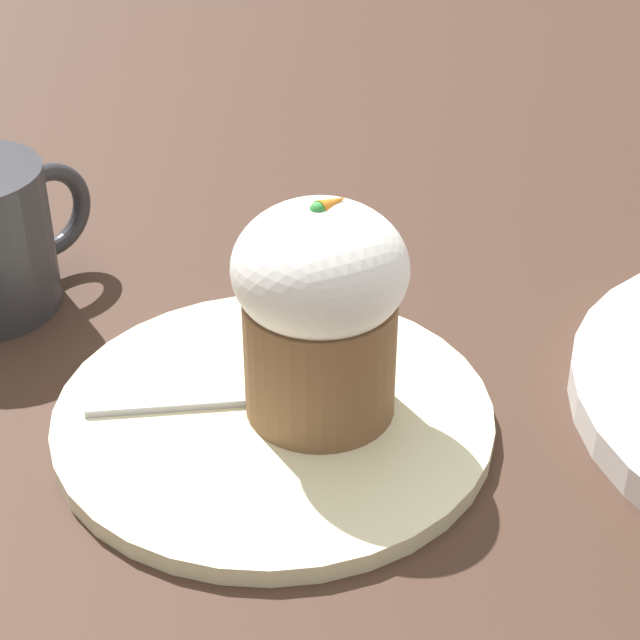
% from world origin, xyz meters
% --- Properties ---
extents(ground_plane, '(4.00, 4.00, 0.00)m').
position_xyz_m(ground_plane, '(0.00, 0.00, 0.00)').
color(ground_plane, '#3D281E').
extents(dessert_plate, '(0.22, 0.22, 0.01)m').
position_xyz_m(dessert_plate, '(0.00, 0.00, 0.01)').
color(dessert_plate, beige).
rests_on(dessert_plate, ground_plane).
extents(carrot_cake, '(0.08, 0.08, 0.12)m').
position_xyz_m(carrot_cake, '(0.02, -0.02, 0.07)').
color(carrot_cake, brown).
rests_on(carrot_cake, dessert_plate).
extents(spoon, '(0.11, 0.10, 0.01)m').
position_xyz_m(spoon, '(0.00, 0.01, 0.01)').
color(spoon, '#B7B7BC').
rests_on(spoon, dessert_plate).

